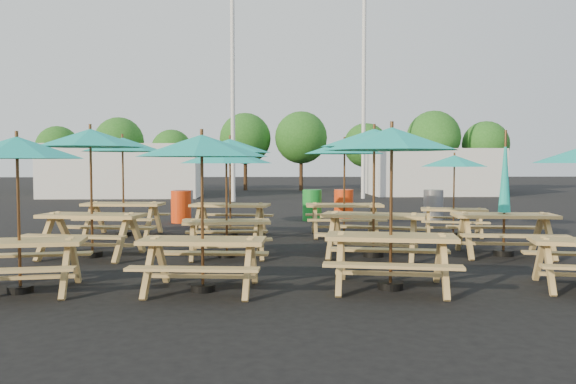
{
  "coord_description": "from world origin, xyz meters",
  "views": [
    {
      "loc": [
        -0.63,
        -12.35,
        1.83
      ],
      "look_at": [
        0.0,
        1.5,
        1.1
      ],
      "focal_mm": 35.0,
      "sensor_mm": 36.0,
      "label": 1
    }
  ],
  "objects_px": {
    "picnic_unit_3": "(202,156)",
    "picnic_unit_6": "(392,149)",
    "waste_bin_2": "(312,205)",
    "waste_bin_0": "(183,206)",
    "waste_bin_3": "(344,205)",
    "waste_bin_4": "(433,205)",
    "picnic_unit_10": "(504,204)",
    "picnic_unit_7": "(374,146)",
    "waste_bin_1": "(181,207)",
    "picnic_unit_1": "(91,146)",
    "picnic_unit_4": "(226,163)",
    "picnic_unit_2": "(123,151)",
    "picnic_unit_11": "(454,166)",
    "picnic_unit_5": "(230,152)",
    "picnic_unit_8": "(344,153)",
    "picnic_unit_0": "(17,158)"
  },
  "relations": [
    {
      "from": "picnic_unit_3",
      "to": "picnic_unit_6",
      "type": "bearing_deg",
      "value": 5.91
    },
    {
      "from": "waste_bin_2",
      "to": "waste_bin_0",
      "type": "bearing_deg",
      "value": -178.85
    },
    {
      "from": "waste_bin_3",
      "to": "waste_bin_4",
      "type": "distance_m",
      "value": 2.81
    },
    {
      "from": "picnic_unit_6",
      "to": "picnic_unit_10",
      "type": "height_order",
      "value": "picnic_unit_10"
    },
    {
      "from": "waste_bin_4",
      "to": "picnic_unit_7",
      "type": "bearing_deg",
      "value": -115.96
    },
    {
      "from": "waste_bin_0",
      "to": "waste_bin_1",
      "type": "relative_size",
      "value": 1.0
    },
    {
      "from": "picnic_unit_1",
      "to": "picnic_unit_3",
      "type": "bearing_deg",
      "value": -40.45
    },
    {
      "from": "picnic_unit_1",
      "to": "picnic_unit_4",
      "type": "relative_size",
      "value": 1.17
    },
    {
      "from": "picnic_unit_2",
      "to": "picnic_unit_11",
      "type": "relative_size",
      "value": 1.2
    },
    {
      "from": "picnic_unit_4",
      "to": "waste_bin_2",
      "type": "xyz_separation_m",
      "value": [
        2.26,
        6.76,
        -1.34
      ]
    },
    {
      "from": "picnic_unit_1",
      "to": "picnic_unit_10",
      "type": "xyz_separation_m",
      "value": [
        8.03,
        -0.23,
        -1.13
      ]
    },
    {
      "from": "picnic_unit_3",
      "to": "picnic_unit_6",
      "type": "relative_size",
      "value": 0.95
    },
    {
      "from": "picnic_unit_10",
      "to": "picnic_unit_11",
      "type": "bearing_deg",
      "value": 97.34
    },
    {
      "from": "picnic_unit_7",
      "to": "waste_bin_3",
      "type": "distance_m",
      "value": 7.11
    },
    {
      "from": "picnic_unit_7",
      "to": "picnic_unit_10",
      "type": "relative_size",
      "value": 1.07
    },
    {
      "from": "picnic_unit_6",
      "to": "waste_bin_0",
      "type": "bearing_deg",
      "value": 125.23
    },
    {
      "from": "picnic_unit_11",
      "to": "picnic_unit_7",
      "type": "bearing_deg",
      "value": -116.24
    },
    {
      "from": "picnic_unit_4",
      "to": "picnic_unit_11",
      "type": "xyz_separation_m",
      "value": [
        5.47,
        2.95,
        -0.09
      ]
    },
    {
      "from": "picnic_unit_1",
      "to": "picnic_unit_5",
      "type": "distance_m",
      "value": 3.8
    },
    {
      "from": "picnic_unit_6",
      "to": "picnic_unit_8",
      "type": "distance_m",
      "value": 5.86
    },
    {
      "from": "picnic_unit_2",
      "to": "picnic_unit_4",
      "type": "relative_size",
      "value": 1.16
    },
    {
      "from": "picnic_unit_6",
      "to": "picnic_unit_0",
      "type": "bearing_deg",
      "value": -169.27
    },
    {
      "from": "picnic_unit_4",
      "to": "waste_bin_0",
      "type": "bearing_deg",
      "value": 101.41
    },
    {
      "from": "picnic_unit_8",
      "to": "waste_bin_0",
      "type": "distance_m",
      "value": 6.02
    },
    {
      "from": "picnic_unit_4",
      "to": "picnic_unit_5",
      "type": "distance_m",
      "value": 3.01
    },
    {
      "from": "picnic_unit_2",
      "to": "picnic_unit_4",
      "type": "height_order",
      "value": "picnic_unit_2"
    },
    {
      "from": "waste_bin_1",
      "to": "waste_bin_2",
      "type": "relative_size",
      "value": 1.0
    },
    {
      "from": "picnic_unit_5",
      "to": "picnic_unit_1",
      "type": "bearing_deg",
      "value": -120.5
    },
    {
      "from": "picnic_unit_2",
      "to": "picnic_unit_11",
      "type": "bearing_deg",
      "value": 3.57
    },
    {
      "from": "picnic_unit_3",
      "to": "picnic_unit_8",
      "type": "bearing_deg",
      "value": 69.67
    },
    {
      "from": "picnic_unit_0",
      "to": "picnic_unit_10",
      "type": "relative_size",
      "value": 0.9
    },
    {
      "from": "waste_bin_0",
      "to": "waste_bin_1",
      "type": "xyz_separation_m",
      "value": [
        -0.01,
        -0.36,
        0.0
      ]
    },
    {
      "from": "picnic_unit_7",
      "to": "waste_bin_0",
      "type": "relative_size",
      "value": 2.69
    },
    {
      "from": "picnic_unit_5",
      "to": "picnic_unit_4",
      "type": "bearing_deg",
      "value": -77.31
    },
    {
      "from": "picnic_unit_4",
      "to": "waste_bin_2",
      "type": "bearing_deg",
      "value": 68.07
    },
    {
      "from": "waste_bin_2",
      "to": "waste_bin_4",
      "type": "bearing_deg",
      "value": -3.52
    },
    {
      "from": "picnic_unit_11",
      "to": "waste_bin_4",
      "type": "relative_size",
      "value": 2.11
    },
    {
      "from": "picnic_unit_1",
      "to": "waste_bin_2",
      "type": "height_order",
      "value": "picnic_unit_1"
    },
    {
      "from": "waste_bin_2",
      "to": "waste_bin_3",
      "type": "distance_m",
      "value": 1.01
    },
    {
      "from": "picnic_unit_8",
      "to": "waste_bin_0",
      "type": "height_order",
      "value": "picnic_unit_8"
    },
    {
      "from": "picnic_unit_2",
      "to": "picnic_unit_6",
      "type": "distance_m",
      "value": 8.12
    },
    {
      "from": "picnic_unit_5",
      "to": "waste_bin_1",
      "type": "height_order",
      "value": "picnic_unit_5"
    },
    {
      "from": "picnic_unit_7",
      "to": "waste_bin_0",
      "type": "bearing_deg",
      "value": 142.53
    },
    {
      "from": "picnic_unit_4",
      "to": "picnic_unit_5",
      "type": "height_order",
      "value": "picnic_unit_5"
    },
    {
      "from": "picnic_unit_2",
      "to": "waste_bin_3",
      "type": "distance_m",
      "value": 7.19
    },
    {
      "from": "picnic_unit_10",
      "to": "waste_bin_4",
      "type": "bearing_deg",
      "value": 92.7
    },
    {
      "from": "picnic_unit_5",
      "to": "waste_bin_0",
      "type": "distance_m",
      "value": 4.34
    },
    {
      "from": "picnic_unit_7",
      "to": "picnic_unit_11",
      "type": "xyz_separation_m",
      "value": [
        2.62,
        3.03,
        -0.4
      ]
    },
    {
      "from": "waste_bin_1",
      "to": "waste_bin_4",
      "type": "distance_m",
      "value": 7.85
    },
    {
      "from": "picnic_unit_7",
      "to": "picnic_unit_11",
      "type": "relative_size",
      "value": 1.28
    }
  ]
}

